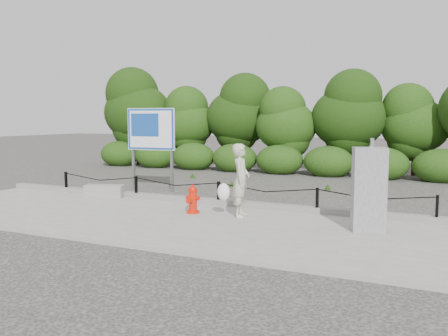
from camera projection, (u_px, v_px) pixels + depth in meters
ground at (219, 208)px, 11.90m from camera, size 90.00×90.00×0.00m
sidewalk at (178, 222)px, 10.10m from camera, size 14.00×4.00×0.08m
curb at (219, 202)px, 11.93m from camera, size 14.00×0.22×0.14m
chain_barrier at (219, 190)px, 11.86m from camera, size 10.06×0.06×0.60m
treeline at (313, 113)px, 19.63m from camera, size 20.42×3.63×4.68m
fire_hydrant at (193, 200)px, 10.85m from camera, size 0.35×0.36×0.66m
pedestrian at (240, 181)px, 10.42m from camera, size 0.75×0.66×1.62m
concrete_block at (105, 191)px, 13.07m from camera, size 1.13×0.66×0.34m
utility_cabinet at (369, 189)px, 9.07m from camera, size 0.70×0.55×1.79m
advertising_sign at (151, 133)px, 14.51m from camera, size 1.60×0.24×2.56m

